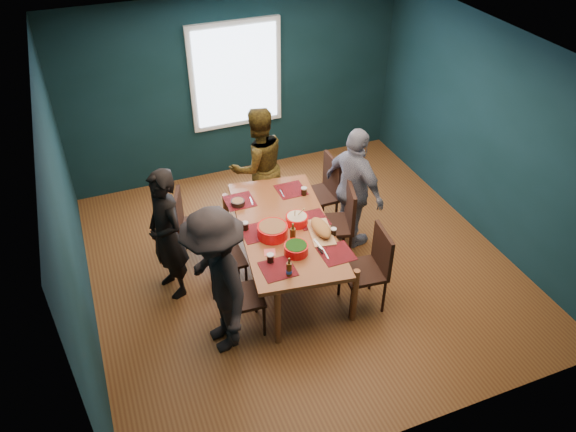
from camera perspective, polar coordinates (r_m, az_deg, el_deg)
name	(u,v)px	position (r m, az deg, el deg)	size (l,w,h in m)	color
room	(293,160)	(6.48, 0.54, 5.72)	(5.01, 5.01, 2.71)	brown
dining_table	(285,231)	(6.47, -0.30, -1.52)	(1.29, 2.16, 0.77)	brown
chair_left_far	(189,222)	(6.94, -10.05, -0.59)	(0.55, 0.55, 0.97)	black
chair_left_mid	(220,255)	(6.48, -6.94, -3.98)	(0.40, 0.40, 0.87)	black
chair_left_near	(234,293)	(5.95, -5.52, -7.75)	(0.46, 0.46, 0.94)	black
chair_right_far	(324,188)	(7.39, 3.66, 2.86)	(0.47, 0.47, 1.03)	black
chair_right_mid	(340,218)	(6.86, 5.35, -0.22)	(0.58, 0.58, 1.03)	black
chair_right_near	(372,263)	(6.28, 8.52, -4.77)	(0.50, 0.50, 1.00)	black
person_far_left	(167,235)	(6.37, -12.22, -1.90)	(0.59, 0.39, 1.62)	black
person_back	(258,166)	(7.43, -3.06, 5.08)	(0.80, 0.62, 1.64)	black
person_right	(354,190)	(7.00, 6.75, 2.69)	(0.96, 0.40, 1.64)	silver
person_near_left	(217,283)	(5.63, -7.26, -6.72)	(1.11, 0.64, 1.71)	black
bowl_salad	(273,231)	(6.23, -1.58, -1.49)	(0.34, 0.34, 0.14)	red
bowl_dumpling	(297,219)	(6.43, 0.91, -0.34)	(0.26, 0.26, 0.24)	red
bowl_herbs	(296,249)	(6.01, 0.83, -3.34)	(0.26, 0.26, 0.12)	red
cutting_board	(321,229)	(6.29, 3.35, -1.33)	(0.33, 0.63, 0.14)	tan
small_bowl	(238,202)	(6.76, -5.12, 1.38)	(0.17, 0.17, 0.07)	black
beer_bottle_a	(289,269)	(5.73, 0.11, -5.44)	(0.06, 0.06, 0.23)	#46290C
beer_bottle_b	(293,235)	(6.14, 0.49, -1.91)	(0.06, 0.06, 0.24)	#46290C
cola_glass_a	(270,258)	(5.90, -1.81, -4.27)	(0.08, 0.08, 0.11)	black
cola_glass_b	(334,231)	(6.28, 4.65, -1.57)	(0.06, 0.06, 0.09)	black
cola_glass_c	(304,191)	(6.91, 1.63, 2.57)	(0.07, 0.07, 0.10)	black
cola_glass_d	(245,226)	(6.35, -4.36, -0.99)	(0.07, 0.07, 0.10)	black
napkin_a	(314,218)	(6.56, 2.62, -0.16)	(0.12, 0.12, 0.00)	#F26666
napkin_b	(270,252)	(6.06, -1.87, -3.71)	(0.12, 0.12, 0.00)	#F26666
napkin_c	(345,258)	(6.02, 5.77, -4.24)	(0.13, 0.13, 0.00)	#F26666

